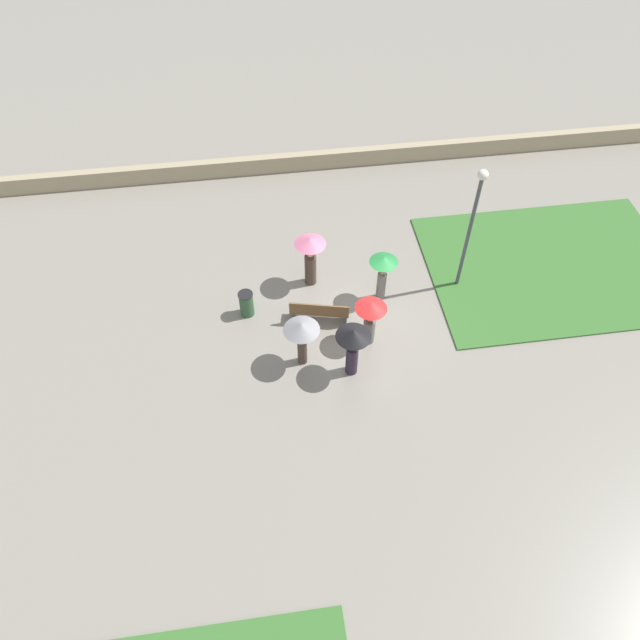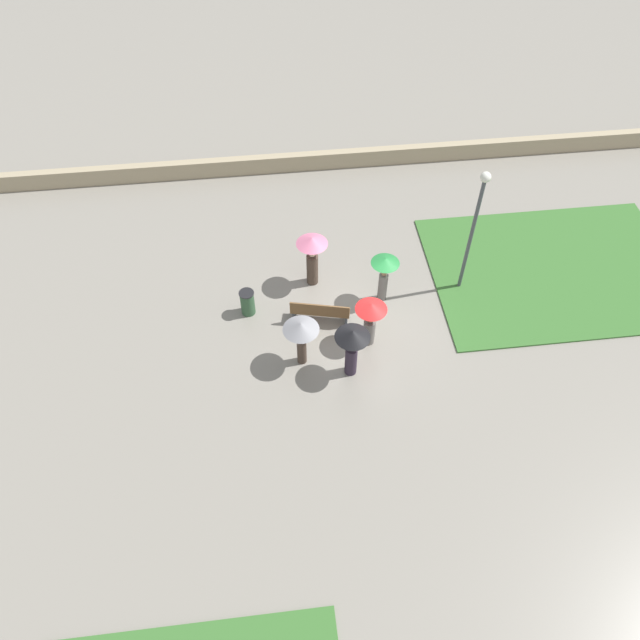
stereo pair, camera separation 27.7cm
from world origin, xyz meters
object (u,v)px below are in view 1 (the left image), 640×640
trash_bin (246,304)px  crowd_person_red (370,315)px  park_bench (319,311)px  crowd_person_pink (310,253)px  crowd_person_green (383,270)px  crowd_person_black (353,343)px  lamp_post (473,216)px  crowd_person_grey (302,332)px

trash_bin → crowd_person_red: (-3.68, 1.66, 0.73)m
park_bench → crowd_person_pink: 1.99m
trash_bin → crowd_person_green: (-4.43, -0.10, 0.82)m
crowd_person_green → crowd_person_red: (0.74, 1.76, -0.09)m
crowd_person_green → crowd_person_black: 3.21m
lamp_post → crowd_person_red: bearing=29.8°
crowd_person_black → crowd_person_red: size_ratio=1.10×
park_bench → crowd_person_grey: 1.92m
crowd_person_pink → crowd_person_green: size_ratio=1.09×
trash_bin → crowd_person_grey: size_ratio=0.52×
crowd_person_pink → crowd_person_red: (-1.46, 2.78, -0.15)m
crowd_person_green → lamp_post: bearing=109.7°
trash_bin → crowd_person_black: (-2.95, 2.74, 0.90)m
crowd_person_green → crowd_person_red: size_ratio=1.04×
crowd_person_red → crowd_person_grey: bearing=71.8°
trash_bin → crowd_person_red: bearing=155.8°
crowd_person_green → crowd_person_pink: bearing=-99.8°
park_bench → lamp_post: bearing=-155.2°
crowd_person_green → crowd_person_grey: size_ratio=1.03×
park_bench → crowd_person_red: size_ratio=1.10×
park_bench → trash_bin: 2.37m
crowd_person_pink → lamp_post: bearing=-143.4°
trash_bin → crowd_person_pink: crowd_person_pink is taller
crowd_person_grey → trash_bin: bearing=-152.0°
lamp_post → crowd_person_black: 5.43m
lamp_post → crowd_person_red: (3.45, 1.98, -1.79)m
park_bench → crowd_person_black: bearing=121.5°
park_bench → lamp_post: lamp_post is taller
crowd_person_green → crowd_person_red: 1.91m
crowd_person_black → trash_bin: bearing=-119.6°
crowd_person_black → lamp_post: bearing=139.5°
crowd_person_black → crowd_person_grey: (1.41, -0.57, 0.03)m
crowd_person_grey → crowd_person_black: bearing=60.6°
lamp_post → crowd_person_grey: 6.33m
trash_bin → crowd_person_grey: (-1.54, 2.18, 0.93)m
crowd_person_pink → crowd_person_black: crowd_person_pink is taller
crowd_person_green → crowd_person_grey: crowd_person_green is taller
park_bench → crowd_person_pink: size_ratio=0.97×
lamp_post → trash_bin: lamp_post is taller
lamp_post → crowd_person_grey: lamp_post is taller
lamp_post → park_bench: bearing=11.4°
park_bench → crowd_person_grey: size_ratio=1.09×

